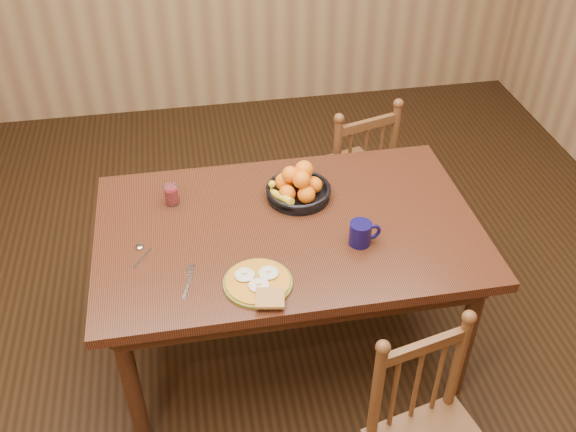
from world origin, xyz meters
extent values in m
cube|color=black|center=(0.00, 0.00, 0.00)|extent=(4.50, 5.00, 0.01)
cube|color=black|center=(0.00, 0.00, 0.73)|extent=(1.60, 1.00, 0.04)
cube|color=black|center=(0.00, 0.42, 0.65)|extent=(1.40, 0.04, 0.10)
cube|color=black|center=(0.00, -0.42, 0.65)|extent=(1.40, 0.04, 0.10)
cube|color=black|center=(0.72, 0.00, 0.65)|extent=(0.04, 0.84, 0.10)
cube|color=black|center=(-0.72, 0.00, 0.65)|extent=(0.04, 0.84, 0.10)
cylinder|color=black|center=(-0.70, -0.40, 0.35)|extent=(0.07, 0.07, 0.70)
cylinder|color=black|center=(0.70, -0.40, 0.35)|extent=(0.07, 0.07, 0.70)
cylinder|color=black|center=(-0.70, 0.40, 0.35)|extent=(0.07, 0.07, 0.70)
cylinder|color=black|center=(0.70, 0.40, 0.35)|extent=(0.07, 0.07, 0.70)
cube|color=#4B2916|center=(0.46, 0.78, 0.42)|extent=(0.51, 0.49, 0.04)
cylinder|color=#4B2916|center=(0.58, 0.98, 0.20)|extent=(0.03, 0.03, 0.41)
cylinder|color=#4B2916|center=(0.26, 0.88, 0.20)|extent=(0.03, 0.03, 0.41)
cylinder|color=#4B2916|center=(0.67, 0.67, 0.20)|extent=(0.03, 0.03, 0.41)
cylinder|color=#4B2916|center=(0.34, 0.58, 0.20)|extent=(0.03, 0.03, 0.41)
cylinder|color=#4B2916|center=(0.67, 0.65, 0.67)|extent=(0.04, 0.04, 0.49)
cylinder|color=#4B2916|center=(0.35, 0.56, 0.67)|extent=(0.04, 0.04, 0.49)
cylinder|color=#4B2916|center=(0.51, 0.60, 0.62)|extent=(0.02, 0.02, 0.38)
cube|color=#4B2916|center=(0.51, 0.60, 0.84)|extent=(0.33, 0.12, 0.05)
cylinder|color=#4B2916|center=(0.16, -0.80, 0.64)|extent=(0.04, 0.04, 0.47)
cylinder|color=#4B2916|center=(0.48, -0.73, 0.64)|extent=(0.04, 0.04, 0.47)
cylinder|color=#4B2916|center=(0.32, -0.77, 0.60)|extent=(0.02, 0.02, 0.36)
cube|color=#4B2916|center=(0.32, -0.77, 0.80)|extent=(0.32, 0.10, 0.05)
cylinder|color=#59601E|center=(-0.17, -0.33, 0.76)|extent=(0.26, 0.26, 0.01)
cylinder|color=#BF7518|center=(-0.17, -0.33, 0.76)|extent=(0.24, 0.24, 0.01)
ellipsoid|color=silver|center=(-0.22, -0.29, 0.77)|extent=(0.08, 0.08, 0.01)
cube|color=#F2E08C|center=(-0.22, -0.29, 0.79)|extent=(0.02, 0.02, 0.01)
ellipsoid|color=silver|center=(-0.13, -0.30, 0.77)|extent=(0.08, 0.08, 0.01)
cube|color=#F2E08C|center=(-0.13, -0.30, 0.79)|extent=(0.02, 0.02, 0.01)
ellipsoid|color=silver|center=(-0.17, -0.36, 0.77)|extent=(0.08, 0.08, 0.01)
cube|color=#F2E08C|center=(-0.17, -0.36, 0.79)|extent=(0.02, 0.02, 0.01)
cube|color=brown|center=(-0.14, -0.43, 0.78)|extent=(0.12, 0.12, 0.01)
cube|color=silver|center=(-0.43, -0.28, 0.75)|extent=(0.05, 0.14, 0.00)
cube|color=silver|center=(-0.42, -0.20, 0.75)|extent=(0.04, 0.05, 0.00)
cube|color=silver|center=(-0.60, -0.10, 0.75)|extent=(0.08, 0.11, 0.00)
ellipsoid|color=silver|center=(-0.61, -0.03, 0.76)|extent=(0.03, 0.04, 0.01)
cylinder|color=#0E0A3B|center=(0.27, -0.16, 0.80)|extent=(0.09, 0.09, 0.10)
torus|color=#0E0A3B|center=(0.32, -0.16, 0.80)|extent=(0.07, 0.03, 0.07)
cylinder|color=black|center=(0.27, -0.16, 0.85)|extent=(0.08, 0.08, 0.00)
cylinder|color=silver|center=(-0.47, 0.24, 0.80)|extent=(0.06, 0.06, 0.09)
cylinder|color=maroon|center=(-0.47, 0.24, 0.79)|extent=(0.05, 0.05, 0.07)
cylinder|color=black|center=(0.08, 0.19, 0.76)|extent=(0.28, 0.28, 0.02)
torus|color=black|center=(0.08, 0.19, 0.80)|extent=(0.29, 0.29, 0.02)
cylinder|color=black|center=(0.08, 0.19, 0.75)|extent=(0.10, 0.10, 0.01)
sphere|color=orange|center=(0.15, 0.19, 0.81)|extent=(0.07, 0.07, 0.07)
sphere|color=orange|center=(0.10, 0.26, 0.81)|extent=(0.08, 0.08, 0.08)
sphere|color=orange|center=(0.02, 0.23, 0.81)|extent=(0.08, 0.08, 0.08)
sphere|color=orange|center=(0.02, 0.15, 0.81)|extent=(0.07, 0.07, 0.07)
sphere|color=orange|center=(0.10, 0.12, 0.81)|extent=(0.08, 0.08, 0.08)
sphere|color=orange|center=(0.11, 0.22, 0.87)|extent=(0.08, 0.08, 0.08)
sphere|color=orange|center=(0.05, 0.20, 0.87)|extent=(0.07, 0.07, 0.07)
sphere|color=orange|center=(0.09, 0.15, 0.87)|extent=(0.08, 0.08, 0.08)
cylinder|color=yellow|center=(-0.01, 0.15, 0.80)|extent=(0.10, 0.17, 0.07)
camera|label=1|loc=(-0.37, -2.06, 2.45)|focal=40.00mm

